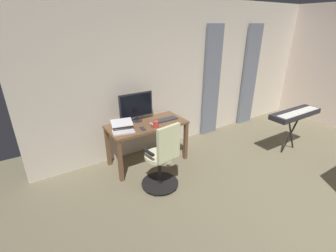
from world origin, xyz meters
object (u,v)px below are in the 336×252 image
Objects in this scene: desk at (147,129)px; cell_phone_by_monitor at (143,129)px; piano_keyboard at (295,114)px; laptop at (123,128)px; mug_coffee at (156,124)px; computer_monitor at (136,106)px; office_chair at (163,160)px; computer_keyboard at (166,120)px; computer_mouse at (152,124)px.

desk is 0.26m from cell_phone_by_monitor.
piano_keyboard reaches higher than cell_phone_by_monitor.
laptop is at bearing 9.12° from desk.
mug_coffee is (-0.05, 0.22, 0.16)m from desk.
desk is at bearing -77.32° from mug_coffee.
computer_monitor is at bearing -26.19° from piano_keyboard.
computer_keyboard is at bearing 46.70° from office_chair.
laptop reaches higher than mug_coffee.
desk is 2.21× the size of computer_monitor.
laptop is 0.50m from computer_mouse.
cell_phone_by_monitor is at bearing -12.93° from mug_coffee.
computer_mouse is at bearing -170.00° from laptop.
cell_phone_by_monitor is 0.22m from mug_coffee.
computer_mouse is (-0.04, 0.09, 0.12)m from desk.
cell_phone_by_monitor is at bearing -18.77° from piano_keyboard.
cell_phone_by_monitor is at bearing 13.48° from computer_keyboard.
piano_keyboard is (-2.94, 1.03, -0.04)m from laptop.
desk is 1.25× the size of office_chair.
desk is at bearing 113.31° from computer_monitor.
cell_phone_by_monitor is (0.16, 0.17, 0.11)m from desk.
computer_keyboard is 0.80m from laptop.
office_chair is 1.77× the size of computer_monitor.
mug_coffee is 2.59m from piano_keyboard.
computer_monitor is 0.40m from computer_mouse.
mug_coffee is (-0.21, -0.55, 0.30)m from office_chair.
computer_mouse is (-0.13, 0.29, -0.25)m from computer_monitor.
mug_coffee is at bearing 173.52° from cell_phone_by_monitor.
computer_mouse is at bearing 113.85° from desk.
computer_keyboard is 4.22× the size of computer_mouse.
computer_monitor is 0.46m from cell_phone_by_monitor.
computer_monitor is 4.36× the size of mug_coffee.
mug_coffee is (-0.21, 0.05, 0.05)m from cell_phone_by_monitor.
computer_monitor is 0.51m from laptop.
desk is 0.80m from office_chair.
mug_coffee reaches higher than computer_mouse.
computer_keyboard reaches higher than cell_phone_by_monitor.
computer_mouse is at bearing 8.22° from computer_keyboard.
computer_mouse reaches higher than cell_phone_by_monitor.
desk is 1.17× the size of piano_keyboard.
desk is 0.27m from mug_coffee.
laptop is at bearing -16.04° from mug_coffee.
laptop is (0.29, -0.69, 0.30)m from office_chair.
mug_coffee is (-0.50, 0.14, 0.00)m from laptop.
computer_mouse is 0.13m from mug_coffee.
mug_coffee is (-0.01, 0.13, 0.03)m from computer_mouse.
computer_monitor is at bearing -131.48° from laptop.
laptop reaches higher than piano_keyboard.
laptop is at bearing -2.22° from computer_mouse.
computer_mouse is at bearing -21.81° from piano_keyboard.
computer_monitor is at bearing -72.09° from mug_coffee.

